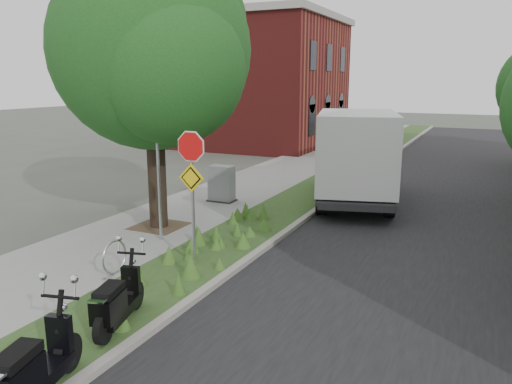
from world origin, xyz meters
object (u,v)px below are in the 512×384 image
scooter_far (28,378)px  box_truck (356,153)px  sign_assembly (192,171)px  scooter_near (115,307)px  utility_cabinet (222,184)px

scooter_far → box_truck: box_truck is taller
sign_assembly → box_truck: 8.03m
scooter_near → scooter_far: scooter_far is taller
box_truck → utility_cabinet: size_ratio=5.18×
scooter_near → box_truck: box_truck is taller
sign_assembly → scooter_far: size_ratio=1.68×
box_truck → sign_assembly: bearing=-102.3°
scooter_near → utility_cabinet: size_ratio=1.41×
scooter_far → utility_cabinet: 11.48m
scooter_near → utility_cabinet: utility_cabinet is taller
utility_cabinet → sign_assembly: bearing=-66.7°
utility_cabinet → scooter_far: bearing=-73.3°
sign_assembly → scooter_near: sign_assembly is taller
utility_cabinet → box_truck: bearing=27.0°
scooter_near → sign_assembly: bearing=97.9°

